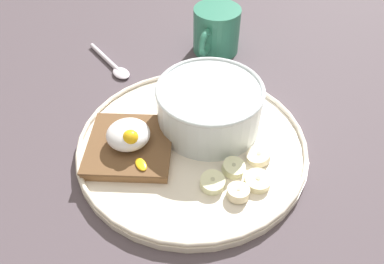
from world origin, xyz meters
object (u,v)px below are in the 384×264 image
object	(u,v)px
poached_egg	(129,137)
banana_slice_inner	(238,192)
banana_slice_right	(258,156)
coffee_mug	(216,30)
banana_slice_back	(233,168)
banana_slice_left	(258,181)
banana_slice_front	(212,182)
spoon	(113,65)
oatmeal_bowl	(209,106)
toast_slice	(130,148)

from	to	relation	value
poached_egg	banana_slice_inner	xyz separation A→B (cm)	(-11.81, 8.61, -2.29)
banana_slice_right	banana_slice_inner	xyz separation A→B (cm)	(3.83, 4.92, -0.00)
coffee_mug	banana_slice_back	bearing A→B (deg)	82.57
banana_slice_right	banana_slice_left	bearing A→B (deg)	72.36
banana_slice_front	spoon	bearing A→B (deg)	-67.60
banana_slice_back	banana_slice_left	bearing A→B (deg)	136.54
spoon	banana_slice_inner	bearing A→B (deg)	115.49
poached_egg	spoon	world-z (taller)	poached_egg
banana_slice_right	coffee_mug	bearing A→B (deg)	-90.26
poached_egg	spoon	bearing A→B (deg)	-84.07
banana_slice_back	banana_slice_right	distance (cm)	3.79
oatmeal_bowl	banana_slice_inner	world-z (taller)	oatmeal_bowl
oatmeal_bowl	banana_slice_back	size ratio (longest dim) A/B	3.52
toast_slice	banana_slice_back	bearing A→B (deg)	156.95
banana_slice_left	banana_slice_back	distance (cm)	3.29
toast_slice	poached_egg	xyz separation A→B (cm)	(-0.04, 0.12, 2.11)
oatmeal_bowl	toast_slice	size ratio (longest dim) A/B	1.12
poached_egg	banana_slice_front	distance (cm)	11.63
banana_slice_back	coffee_mug	world-z (taller)	coffee_mug
banana_slice_inner	banana_slice_front	bearing A→B (deg)	-34.45
poached_egg	banana_slice_front	bearing A→B (deg)	143.46
poached_egg	banana_slice_back	size ratio (longest dim) A/B	1.86
spoon	banana_slice_left	bearing A→B (deg)	120.75
banana_slice_right	oatmeal_bowl	bearing A→B (deg)	-56.81
banana_slice_front	banana_slice_right	size ratio (longest dim) A/B	1.07
banana_slice_right	spoon	bearing A→B (deg)	-53.86
banana_slice_back	banana_slice_right	size ratio (longest dim) A/B	1.17
toast_slice	banana_slice_front	size ratio (longest dim) A/B	3.44
banana_slice_back	spoon	size ratio (longest dim) A/B	0.35
poached_egg	coffee_mug	distance (cm)	27.90
coffee_mug	toast_slice	bearing A→B (deg)	55.38
poached_egg	spoon	size ratio (longest dim) A/B	0.64
toast_slice	banana_slice_right	world-z (taller)	same
toast_slice	banana_slice_left	world-z (taller)	toast_slice
poached_egg	banana_slice_right	world-z (taller)	poached_egg
banana_slice_left	banana_slice_inner	xyz separation A→B (cm)	(2.68, 1.30, 0.10)
oatmeal_bowl	coffee_mug	xyz separation A→B (cm)	(-4.96, -19.30, -0.27)
poached_egg	coffee_mug	bearing A→B (deg)	-124.41
banana_slice_left	banana_slice_inner	distance (cm)	2.98
toast_slice	coffee_mug	xyz separation A→B (cm)	(-15.81, -22.89, 2.16)
banana_slice_left	banana_slice_inner	bearing A→B (deg)	25.88
banana_slice_left	spoon	xyz separation A→B (cm)	(16.64, -27.98, -1.12)
toast_slice	banana_slice_right	bearing A→B (deg)	166.34
toast_slice	banana_slice_left	bearing A→B (deg)	152.93
banana_slice_right	spoon	xyz separation A→B (cm)	(17.79, -24.36, -1.23)
banana_slice_back	banana_slice_right	xyz separation A→B (cm)	(-3.54, -1.36, -0.07)
toast_slice	banana_slice_back	xyz separation A→B (cm)	(-12.15, 5.17, -0.11)
banana_slice_inner	coffee_mug	bearing A→B (deg)	-97.13
banana_slice_left	banana_slice_back	xyz separation A→B (cm)	(2.38, -2.26, 0.17)
coffee_mug	spoon	world-z (taller)	coffee_mug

